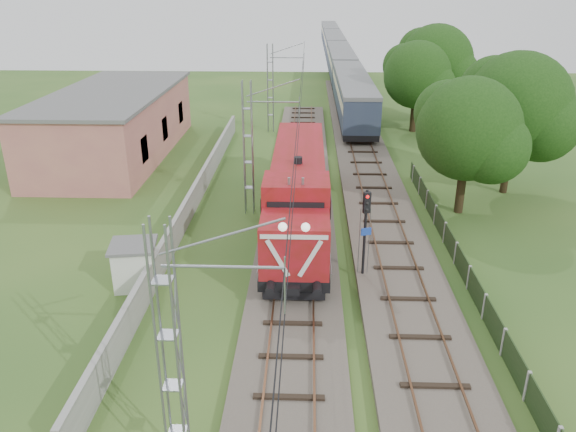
{
  "coord_description": "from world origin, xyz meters",
  "views": [
    {
      "loc": [
        0.51,
        -19.93,
        13.17
      ],
      "look_at": [
        -0.44,
        6.18,
        2.2
      ],
      "focal_mm": 35.0,
      "sensor_mm": 36.0,
      "label": 1
    }
  ],
  "objects_px": {
    "coach_rake": "(337,52)",
    "locomotive": "(298,189)",
    "relay_hut": "(135,265)",
    "signal_post": "(366,220)"
  },
  "relations": [
    {
      "from": "locomotive",
      "to": "coach_rake",
      "type": "relative_size",
      "value": 0.19
    },
    {
      "from": "coach_rake",
      "to": "locomotive",
      "type": "bearing_deg",
      "value": -94.45
    },
    {
      "from": "relay_hut",
      "to": "signal_post",
      "type": "bearing_deg",
      "value": 4.85
    },
    {
      "from": "coach_rake",
      "to": "signal_post",
      "type": "distance_m",
      "value": 70.36
    },
    {
      "from": "locomotive",
      "to": "signal_post",
      "type": "relative_size",
      "value": 3.96
    },
    {
      "from": "signal_post",
      "to": "relay_hut",
      "type": "xyz_separation_m",
      "value": [
        -10.61,
        -0.9,
        -2.03
      ]
    },
    {
      "from": "coach_rake",
      "to": "relay_hut",
      "type": "distance_m",
      "value": 72.32
    },
    {
      "from": "coach_rake",
      "to": "signal_post",
      "type": "xyz_separation_m",
      "value": [
        -1.79,
        -70.34,
        0.47
      ]
    },
    {
      "from": "coach_rake",
      "to": "relay_hut",
      "type": "relative_size",
      "value": 40.69
    },
    {
      "from": "locomotive",
      "to": "coach_rake",
      "type": "height_order",
      "value": "locomotive"
    }
  ]
}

